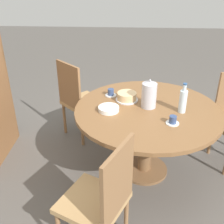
{
  "coord_description": "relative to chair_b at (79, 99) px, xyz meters",
  "views": [
    {
      "loc": [
        -2.3,
        0.21,
        1.93
      ],
      "look_at": [
        0.0,
        0.33,
        0.68
      ],
      "focal_mm": 45.0,
      "sensor_mm": 36.0,
      "label": 1
    }
  ],
  "objects": [
    {
      "name": "water_bottle",
      "position": [
        -0.67,
        -1.05,
        0.33
      ],
      "size": [
        0.07,
        0.07,
        0.28
      ],
      "color": "silver",
      "rests_on": "dining_table"
    },
    {
      "name": "chair_b",
      "position": [
        0.0,
        0.0,
        0.0
      ],
      "size": [
        0.59,
        0.59,
        0.96
      ],
      "rotation": [
        0.0,
        0.0,
        7.09
      ],
      "color": "olive",
      "rests_on": "ground_plane"
    },
    {
      "name": "cup_b",
      "position": [
        -0.36,
        -0.39,
        0.25
      ],
      "size": [
        0.11,
        0.11,
        0.07
      ],
      "color": "silver",
      "rests_on": "dining_table"
    },
    {
      "name": "dining_table",
      "position": [
        -0.63,
        -0.75,
        0.1
      ],
      "size": [
        1.35,
        1.35,
        0.72
      ],
      "color": "brown",
      "rests_on": "ground_plane"
    },
    {
      "name": "coffee_pot",
      "position": [
        -0.58,
        -0.76,
        0.35
      ],
      "size": [
        0.14,
        0.14,
        0.27
      ],
      "color": "silver",
      "rests_on": "dining_table"
    },
    {
      "name": "plate_stack",
      "position": [
        -0.68,
        -0.39,
        0.24
      ],
      "size": [
        0.19,
        0.19,
        0.04
      ],
      "color": "white",
      "rests_on": "dining_table"
    },
    {
      "name": "cup_a",
      "position": [
        -0.88,
        -0.94,
        0.25
      ],
      "size": [
        0.11,
        0.11,
        0.07
      ],
      "color": "silver",
      "rests_on": "dining_table"
    },
    {
      "name": "cup_c",
      "position": [
        -0.15,
        -0.8,
        0.25
      ],
      "size": [
        0.11,
        0.11,
        0.07
      ],
      "color": "silver",
      "rests_on": "dining_table"
    },
    {
      "name": "cake_main",
      "position": [
        -0.46,
        -0.55,
        0.26
      ],
      "size": [
        0.22,
        0.22,
        0.08
      ],
      "color": "silver",
      "rests_on": "dining_table"
    },
    {
      "name": "chair_c",
      "position": [
        -1.54,
        -0.39,
        0.0
      ],
      "size": [
        0.56,
        0.56,
        0.96
      ],
      "rotation": [
        0.0,
        0.0,
        8.98
      ],
      "color": "olive",
      "rests_on": "ground_plane"
    },
    {
      "name": "ground_plane",
      "position": [
        -0.63,
        -0.75,
        -0.5
      ],
      "size": [
        14.0,
        14.0,
        0.0
      ],
      "primitive_type": "plane",
      "color": "#56514C"
    }
  ]
}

